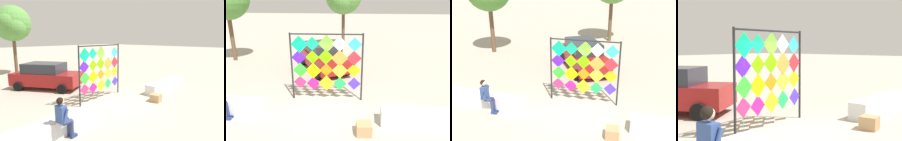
# 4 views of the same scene
# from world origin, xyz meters

# --- Properties ---
(ground) EXTENTS (120.00, 120.00, 0.00)m
(ground) POSITION_xyz_m (0.00, 0.00, 0.00)
(ground) COLOR #ADA393
(plaza_ledge_right) EXTENTS (3.69, 0.60, 0.57)m
(plaza_ledge_right) POSITION_xyz_m (3.92, -0.23, 0.28)
(plaza_ledge_right) COLOR silver
(plaza_ledge_right) RESTS_ON ground
(kite_display_rack) EXTENTS (2.94, 0.26, 2.82)m
(kite_display_rack) POSITION_xyz_m (-0.07, 1.37, 1.65)
(kite_display_rack) COLOR #232328
(kite_display_rack) RESTS_ON ground
(seated_vendor) EXTENTS (0.63, 0.53, 1.42)m
(seated_vendor) POSITION_xyz_m (-3.56, -0.64, 0.82)
(seated_vendor) COLOR navy
(seated_vendor) RESTS_ON ground
(cardboard_box_large) EXTENTS (0.53, 0.53, 0.38)m
(cardboard_box_large) POSITION_xyz_m (1.52, -0.94, 0.19)
(cardboard_box_large) COLOR tan
(cardboard_box_large) RESTS_ON ground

